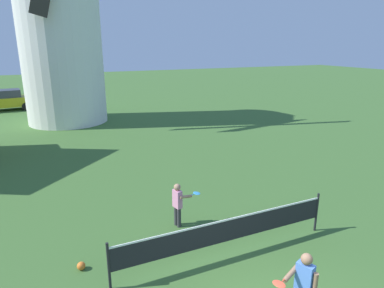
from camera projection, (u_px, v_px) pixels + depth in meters
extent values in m
cylinder|color=white|center=(60.00, 29.00, 20.63)|extent=(4.88, 4.88, 11.53)
cylinder|color=black|center=(109.00, 267.00, 6.92)|extent=(0.06, 0.06, 1.10)
cylinder|color=black|center=(317.00, 212.00, 9.15)|extent=(0.06, 0.06, 1.10)
cube|color=black|center=(227.00, 231.00, 8.00)|extent=(5.54, 0.01, 0.55)
cube|color=white|center=(228.00, 220.00, 7.91)|extent=(5.54, 0.02, 0.04)
cube|color=#4C7AD1|center=(305.00, 277.00, 6.06)|extent=(0.26, 0.35, 0.56)
sphere|color=#89664C|center=(307.00, 259.00, 5.95)|extent=(0.21, 0.21, 0.21)
cylinder|color=#89664C|center=(315.00, 284.00, 5.93)|extent=(0.09, 0.09, 0.42)
cylinder|color=#89664C|center=(291.00, 274.00, 6.03)|extent=(0.43, 0.23, 0.16)
cylinder|color=#D84C33|center=(286.00, 278.00, 5.91)|extent=(0.22, 0.10, 0.04)
ellipsoid|color=#D84C33|center=(279.00, 284.00, 5.77)|extent=(0.25, 0.29, 0.03)
cylinder|color=#333338|center=(176.00, 216.00, 9.51)|extent=(0.11, 0.11, 0.57)
cylinder|color=#333338|center=(179.00, 217.00, 9.40)|extent=(0.11, 0.11, 0.57)
cube|color=pink|center=(177.00, 199.00, 9.30)|extent=(0.21, 0.31, 0.51)
sphere|color=tan|center=(177.00, 187.00, 9.20)|extent=(0.19, 0.19, 0.19)
cylinder|color=tan|center=(174.00, 197.00, 9.45)|extent=(0.08, 0.08, 0.38)
cylinder|color=tan|center=(186.00, 197.00, 9.26)|extent=(0.40, 0.16, 0.15)
cylinder|color=#338CCC|center=(190.00, 195.00, 9.35)|extent=(0.22, 0.07, 0.04)
ellipsoid|color=#338CCC|center=(197.00, 193.00, 9.47)|extent=(0.23, 0.27, 0.03)
sphere|color=orange|center=(81.00, 266.00, 7.66)|extent=(0.19, 0.19, 0.19)
cube|color=#999919|center=(6.00, 102.00, 25.92)|extent=(3.97, 2.08, 0.70)
cube|color=#2D333D|center=(5.00, 94.00, 25.74)|extent=(2.28, 1.71, 0.56)
cylinder|color=black|center=(24.00, 103.00, 27.35)|extent=(0.62, 0.24, 0.60)
cylinder|color=black|center=(26.00, 106.00, 25.95)|extent=(0.62, 0.24, 0.60)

